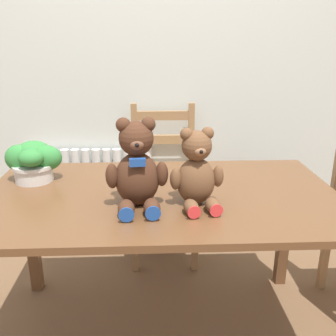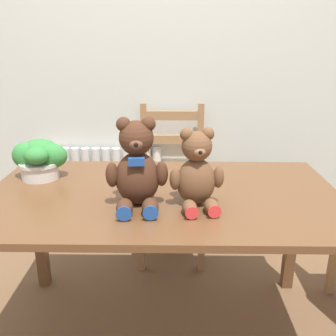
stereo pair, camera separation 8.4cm
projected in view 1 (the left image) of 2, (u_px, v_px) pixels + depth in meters
The scene contains 7 objects.
wall_back at pixel (156, 60), 2.48m from camera, with size 8.00×0.04×2.60m, color silver.
radiator at pixel (94, 201), 2.72m from camera, with size 0.86×0.10×0.71m.
dining_table at pixel (161, 212), 1.69m from camera, with size 1.58×0.91×0.78m.
wooden_chair_behind at pixel (164, 186), 2.52m from camera, with size 0.43×0.42×1.03m.
teddy_bear_left at pixel (137, 169), 1.49m from camera, with size 0.26×0.26×0.36m.
teddy_bear_right at pixel (197, 173), 1.51m from camera, with size 0.23×0.24×0.32m.
potted_plant at pixel (33, 160), 1.78m from camera, with size 0.26×0.23×0.19m.
Camera 1 is at (-0.04, -1.09, 1.42)m, focal length 40.00 mm.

